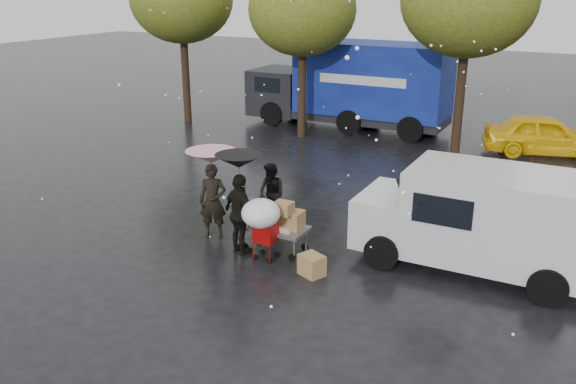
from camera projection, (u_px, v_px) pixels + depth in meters
The scene contains 14 objects.
ground at pixel (243, 247), 14.11m from camera, with size 90.00×90.00×0.00m, color black.
person_pink at pixel (213, 201), 14.43m from camera, with size 0.66×0.43×1.80m, color black.
person_middle at pixel (272, 194), 15.25m from camera, with size 0.76×0.59×1.57m, color black.
person_black at pixel (240, 214), 13.53m from camera, with size 1.09×0.46×1.87m, color black.
umbrella_pink at pixel (211, 157), 14.07m from camera, with size 1.18×1.18×2.14m.
umbrella_black at pixel (239, 161), 13.12m from camera, with size 1.04×1.04×2.32m.
vendor_cart at pixel (278, 221), 13.70m from camera, with size 1.52×0.80×1.27m.
shopping_cart at pixel (262, 216), 13.06m from camera, with size 0.84×0.84×1.46m.
white_van at pixel (482, 218), 12.71m from camera, with size 4.91×2.18×2.20m.
blue_truck at pixel (353, 86), 24.78m from camera, with size 8.30×2.60×3.50m.
box_ground_near at pixel (312, 265), 12.74m from camera, with size 0.50×0.40×0.45m, color brown.
box_ground_far at pixel (401, 240), 14.08m from camera, with size 0.43×0.33×0.33m, color brown.
yellow_taxi at pixel (545, 135), 21.31m from camera, with size 1.67×4.16×1.42m, color yellow.
tree_row at pixel (381, 5), 20.99m from camera, with size 21.60×4.40×7.12m.
Camera 1 is at (6.94, -10.90, 5.90)m, focal length 38.00 mm.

